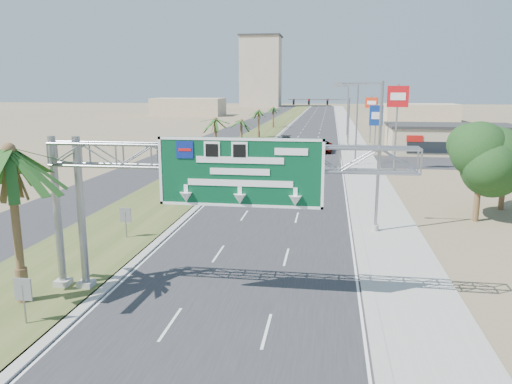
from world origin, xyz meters
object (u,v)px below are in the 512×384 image
object	(u,v)px
signal_mast	(336,117)
pole_sign_red_near	(398,102)
palm_near	(9,151)
pole_sign_blue	(376,117)
car_right_lane	(323,147)
car_left_lane	(244,164)
pole_sign_red_far	(371,106)
sign_gantry	(207,169)
car_far	(286,141)
store_building	(451,140)
car_mid_lane	(300,150)

from	to	relation	value
signal_mast	pole_sign_red_near	size ratio (longest dim) A/B	1.03
palm_near	signal_mast	size ratio (longest dim) A/B	0.81
signal_mast	pole_sign_blue	size ratio (longest dim) A/B	1.43
car_right_lane	pole_sign_red_near	bearing A→B (deg)	-59.41
pole_sign_red_near	pole_sign_blue	world-z (taller)	pole_sign_red_near
palm_near	car_left_lane	xyz separation A→B (m)	(3.70, 37.43, -6.10)
car_right_lane	pole_sign_blue	size ratio (longest dim) A/B	0.81
pole_sign_red_near	pole_sign_red_far	xyz separation A→B (m)	(-0.54, 30.69, -1.54)
sign_gantry	car_far	bearing A→B (deg)	91.82
store_building	car_far	distance (m)	25.96
palm_near	store_building	size ratio (longest dim) A/B	0.46
store_building	car_left_lane	xyz separation A→B (m)	(-27.50, -20.57, -1.17)
car_mid_lane	car_left_lane	bearing A→B (deg)	-112.69
car_mid_lane	car_right_lane	size ratio (longest dim) A/B	0.77
pole_sign_blue	pole_sign_red_far	world-z (taller)	pole_sign_red_far
car_left_lane	car_right_lane	size ratio (longest dim) A/B	0.84
pole_sign_red_far	pole_sign_red_near	bearing A→B (deg)	-88.99
pole_sign_red_near	pole_sign_blue	size ratio (longest dim) A/B	1.39
car_right_lane	store_building	bearing A→B (deg)	7.31
pole_sign_blue	pole_sign_red_far	size ratio (longest dim) A/B	0.89
car_mid_lane	pole_sign_blue	bearing A→B (deg)	25.66
car_mid_lane	pole_sign_red_near	xyz separation A→B (m)	(11.73, -11.77, 7.19)
car_left_lane	pole_sign_red_far	world-z (taller)	pole_sign_red_far
sign_gantry	store_building	bearing A→B (deg)	67.64
store_building	car_far	xyz separation A→B (m)	(-25.06, 6.66, -1.25)
palm_near	pole_sign_blue	xyz separation A→B (m)	(20.24, 57.93, -1.70)
pole_sign_blue	car_mid_lane	bearing A→B (deg)	-152.40
store_building	pole_sign_blue	bearing A→B (deg)	-179.65
car_far	pole_sign_red_near	xyz separation A→B (m)	(14.89, -24.22, 7.18)
palm_near	car_left_lane	bearing A→B (deg)	84.36
store_building	pole_sign_red_far	bearing A→B (deg)	129.19
car_left_lane	pole_sign_red_far	size ratio (longest dim) A/B	0.60
car_left_lane	car_mid_lane	world-z (taller)	car_left_lane
signal_mast	pole_sign_red_far	distance (m)	9.54
palm_near	car_right_lane	bearing A→B (deg)	77.53
signal_mast	car_left_lane	xyz separation A→B (m)	(-10.67, -26.54, -4.02)
pole_sign_red_far	car_far	bearing A→B (deg)	-155.72
signal_mast	car_right_lane	bearing A→B (deg)	-104.08
signal_mast	car_right_lane	size ratio (longest dim) A/B	1.76
pole_sign_red_near	pole_sign_red_far	bearing A→B (deg)	91.01
sign_gantry	palm_near	size ratio (longest dim) A/B	2.01
store_building	car_left_lane	bearing A→B (deg)	-143.21
car_left_lane	car_mid_lane	bearing A→B (deg)	62.56
sign_gantry	car_left_lane	xyz separation A→B (m)	(-4.44, 35.51, -5.22)
sign_gantry	car_mid_lane	size ratio (longest dim) A/B	3.72
signal_mast	pole_sign_red_far	bearing A→B (deg)	49.49
car_right_lane	pole_sign_red_far	bearing A→B (deg)	63.74
car_left_lane	pole_sign_blue	distance (m)	26.71
pole_sign_blue	pole_sign_red_near	bearing A→B (deg)	-87.42
car_left_lane	car_far	distance (m)	27.34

